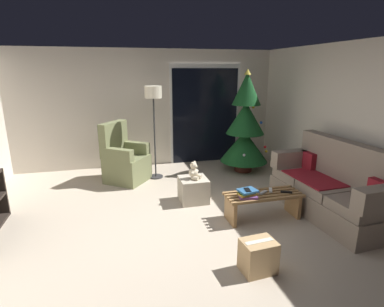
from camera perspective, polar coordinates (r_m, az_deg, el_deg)
name	(u,v)px	position (r m, az deg, el deg)	size (l,w,h in m)	color
ground_plane	(176,230)	(4.22, -3.04, -14.09)	(7.00, 7.00, 0.00)	#B2A38E
wall_back	(148,109)	(6.75, -8.30, 8.29)	(5.72, 0.12, 2.50)	beige
wall_right	(367,129)	(5.12, 30.01, 4.08)	(0.12, 6.00, 2.50)	beige
patio_door_frame	(205,114)	(6.95, 2.44, 7.40)	(1.60, 0.02, 2.20)	silver
patio_door_glass	(205,116)	(6.94, 2.48, 6.97)	(1.50, 0.02, 2.10)	black
couch	(332,188)	(4.93, 24.73, -5.96)	(0.88, 1.98, 1.08)	gray
coffee_table	(263,202)	(4.52, 13.14, -8.78)	(1.10, 0.40, 0.38)	#9E7547
remote_white	(271,190)	(4.58, 14.51, -6.66)	(0.04, 0.16, 0.02)	silver
remote_silver	(263,192)	(4.47, 13.20, -7.11)	(0.04, 0.16, 0.02)	#ADADB2
remote_black	(286,192)	(4.57, 17.26, -6.90)	(0.04, 0.16, 0.02)	black
book_stack	(247,193)	(4.27, 10.35, -7.38)	(0.28, 0.24, 0.11)	#6B3D7A
cell_phone	(247,190)	(4.23, 10.35, -6.71)	(0.07, 0.14, 0.01)	black
christmas_tree	(245,128)	(6.33, 9.91, 4.78)	(0.98, 0.98, 2.10)	#4C1E19
armchair	(125,161)	(5.93, -12.53, -1.31)	(0.96, 0.96, 1.13)	olive
floor_lamp	(153,101)	(5.80, -7.24, 9.70)	(0.32, 0.32, 1.78)	#2D2D30
ottoman	(193,190)	(4.97, 0.26, -6.81)	(0.44, 0.44, 0.39)	#B2A893
teddy_bear_cream	(194,171)	(4.85, 0.37, -3.37)	(0.21, 0.21, 0.29)	beige
cardboard_box_taped_mid_floor	(258,256)	(3.46, 12.29, -18.30)	(0.37, 0.30, 0.36)	tan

